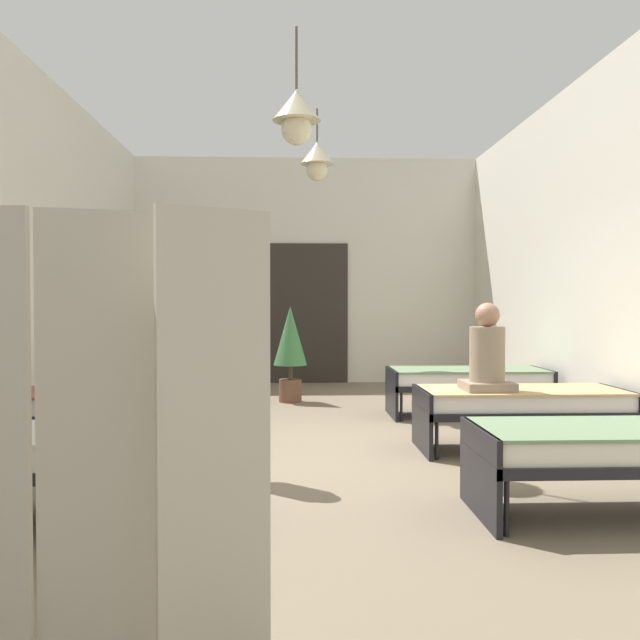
{
  "coord_description": "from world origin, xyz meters",
  "views": [
    {
      "loc": [
        -0.24,
        -6.08,
        1.37
      ],
      "look_at": [
        0.0,
        -0.2,
        1.22
      ],
      "focal_mm": 37.31,
      "sensor_mm": 36.0,
      "label": 1
    }
  ],
  "objects": [
    {
      "name": "ground_plane",
      "position": [
        0.0,
        0.0,
        -0.05
      ],
      "size": [
        6.47,
        11.37,
        0.1
      ],
      "primitive_type": "cube",
      "color": "#7A6B56"
    },
    {
      "name": "room_shell",
      "position": [
        -0.0,
        1.26,
        1.94
      ],
      "size": [
        6.27,
        10.97,
        3.87
      ],
      "color": "silver",
      "rests_on": "ground"
    },
    {
      "name": "bed_left_row_0",
      "position": [
        -1.88,
        -1.9,
        0.44
      ],
      "size": [
        1.9,
        0.84,
        0.57
      ],
      "color": "black",
      "rests_on": "ground"
    },
    {
      "name": "bed_right_row_0",
      "position": [
        1.88,
        -1.9,
        0.44
      ],
      "size": [
        1.9,
        0.84,
        0.57
      ],
      "color": "black",
      "rests_on": "ground"
    },
    {
      "name": "bed_left_row_1",
      "position": [
        -1.88,
        0.0,
        0.44
      ],
      "size": [
        1.9,
        0.84,
        0.57
      ],
      "color": "black",
      "rests_on": "ground"
    },
    {
      "name": "bed_right_row_1",
      "position": [
        1.88,
        0.0,
        0.44
      ],
      "size": [
        1.9,
        0.84,
        0.57
      ],
      "color": "black",
      "rests_on": "ground"
    },
    {
      "name": "bed_left_row_2",
      "position": [
        -1.88,
        1.9,
        0.44
      ],
      "size": [
        1.9,
        0.84,
        0.57
      ],
      "color": "black",
      "rests_on": "ground"
    },
    {
      "name": "bed_right_row_2",
      "position": [
        1.88,
        1.9,
        0.44
      ],
      "size": [
        1.9,
        0.84,
        0.57
      ],
      "color": "black",
      "rests_on": "ground"
    },
    {
      "name": "nurse_near_aisle",
      "position": [
        -0.73,
        -0.88,
        0.53
      ],
      "size": [
        0.52,
        0.52,
        1.49
      ],
      "rotation": [
        0.0,
        0.0,
        4.1
      ],
      "color": "white",
      "rests_on": "ground"
    },
    {
      "name": "patient_seated_primary",
      "position": [
        -1.53,
        1.87,
        0.87
      ],
      "size": [
        0.44,
        0.44,
        0.8
      ],
      "color": "slate",
      "rests_on": "bed_left_row_2"
    },
    {
      "name": "patient_seated_secondary",
      "position": [
        1.53,
        -0.09,
        0.87
      ],
      "size": [
        0.44,
        0.44,
        0.8
      ],
      "color": "gray",
      "rests_on": "bed_right_row_1"
    },
    {
      "name": "potted_plant",
      "position": [
        -0.28,
        3.13,
        0.81
      ],
      "size": [
        0.46,
        0.46,
        1.33
      ],
      "color": "brown",
      "rests_on": "ground"
    },
    {
      "name": "privacy_screen",
      "position": [
        -0.93,
        -3.72,
        0.85
      ],
      "size": [
        1.24,
        0.23,
        1.7
      ],
      "rotation": [
        0.0,
        0.0,
        0.19
      ],
      "color": "#BCB29E",
      "rests_on": "ground"
    }
  ]
}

